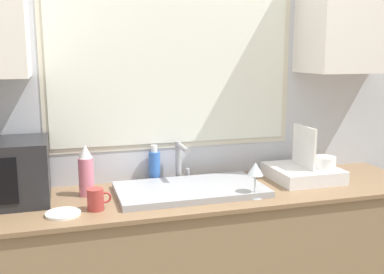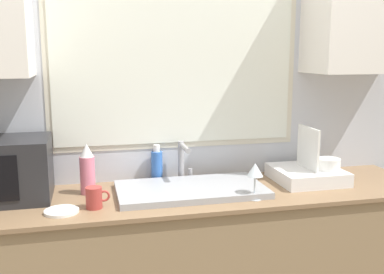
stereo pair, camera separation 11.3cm
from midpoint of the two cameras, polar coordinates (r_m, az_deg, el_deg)
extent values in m
cube|color=#846647|center=(2.20, 0.97, -7.33)|extent=(2.44, 0.58, 0.02)
cube|color=silver|center=(2.41, -0.81, 4.68)|extent=(6.00, 0.06, 2.60)
cube|color=beige|center=(2.36, -0.67, 11.27)|extent=(1.33, 0.01, 1.05)
cube|color=white|center=(2.36, -0.65, 11.27)|extent=(1.27, 0.01, 0.99)
cube|color=white|center=(2.61, 21.81, 14.48)|extent=(0.53, 0.32, 0.63)
cube|color=#9EA0A5|center=(2.20, 1.30, -6.68)|extent=(0.71, 0.39, 0.03)
cylinder|color=#99999E|center=(2.38, -0.06, -3.04)|extent=(0.03, 0.03, 0.21)
cylinder|color=#99999E|center=(2.28, 0.45, -1.36)|extent=(0.03, 0.17, 0.03)
cylinder|color=#99999E|center=(2.41, 1.10, -4.72)|extent=(0.02, 0.02, 0.06)
cube|color=white|center=(2.47, 15.66, -4.64)|extent=(0.34, 0.34, 0.07)
cube|color=white|center=(2.44, 15.83, -1.35)|extent=(0.01, 0.22, 0.22)
cylinder|color=white|center=(2.46, 18.22, -3.29)|extent=(0.12, 0.12, 0.06)
cylinder|color=#D8728C|center=(2.21, -11.70, -4.78)|extent=(0.07, 0.07, 0.18)
cone|color=silver|center=(2.18, -11.82, -1.65)|extent=(0.06, 0.06, 0.06)
cylinder|color=blue|center=(2.38, -3.13, -3.75)|extent=(0.06, 0.06, 0.16)
cylinder|color=white|center=(2.35, -3.15, -1.44)|extent=(0.03, 0.03, 0.04)
cylinder|color=#A53833|center=(2.01, -10.77, -7.60)|extent=(0.07, 0.07, 0.10)
torus|color=#A53833|center=(2.01, -9.53, -7.41)|extent=(0.05, 0.01, 0.05)
cylinder|color=silver|center=(2.13, 9.43, -7.75)|extent=(0.07, 0.07, 0.00)
cylinder|color=silver|center=(2.12, 9.48, -6.32)|extent=(0.01, 0.01, 0.11)
cone|color=silver|center=(2.09, 9.55, -4.12)|extent=(0.08, 0.08, 0.06)
cylinder|color=white|center=(2.00, -14.68, -9.12)|extent=(0.15, 0.15, 0.01)
camera|label=1|loc=(0.06, -88.47, 0.29)|focal=42.00mm
camera|label=2|loc=(0.06, 91.53, -0.29)|focal=42.00mm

